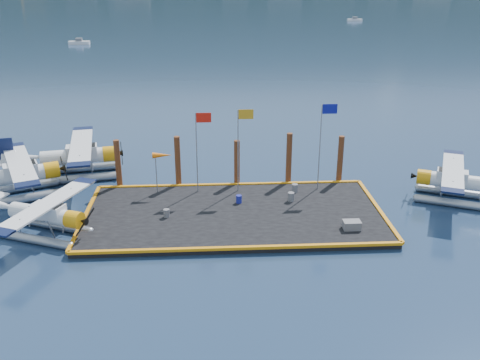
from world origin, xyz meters
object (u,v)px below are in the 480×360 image
at_px(crate, 352,225).
at_px(piling_4, 340,161).
at_px(drum_0, 167,213).
at_px(drum_4, 295,188).
at_px(piling_1, 178,163).
at_px(drum_5, 239,199).
at_px(piling_0, 118,165).
at_px(piling_2, 237,164).
at_px(flagpole_yellow, 241,138).
at_px(seaplane_d, 457,183).
at_px(piling_3, 289,160).
at_px(drum_2, 291,197).
at_px(seaplane_a, 44,217).
at_px(seaplane_c, 77,159).
at_px(flagpole_blue, 323,134).
at_px(seaplane_b, 16,178).
at_px(flagpole_red, 199,140).
at_px(windsock, 162,156).

distance_m(crate, piling_4, 8.50).
distance_m(drum_0, crate, 12.16).
height_order(drum_4, piling_1, piling_1).
bearing_deg(drum_5, drum_0, -157.67).
bearing_deg(piling_4, piling_0, 180.00).
xyz_separation_m(drum_4, piling_2, (-4.18, 2.15, 1.19)).
relative_size(flagpole_yellow, piling_0, 1.55).
bearing_deg(seaplane_d, piling_0, 105.88).
height_order(flagpole_yellow, piling_3, flagpole_yellow).
bearing_deg(drum_5, drum_2, 1.47).
bearing_deg(seaplane_d, seaplane_a, 121.95).
bearing_deg(drum_4, seaplane_c, 163.42).
distance_m(flagpole_yellow, piling_0, 9.67).
bearing_deg(drum_5, drum_4, 21.84).
relative_size(drum_4, piling_1, 0.15).
height_order(piling_2, piling_4, piling_4).
bearing_deg(flagpole_blue, drum_2, -139.64).
bearing_deg(drum_5, seaplane_d, 0.86).
xyz_separation_m(drum_4, piling_3, (-0.18, 2.15, 1.44)).
xyz_separation_m(seaplane_b, drum_2, (19.98, -2.68, -0.85)).
relative_size(seaplane_a, piling_3, 2.02).
bearing_deg(flagpole_yellow, flagpole_blue, -0.00).
bearing_deg(drum_2, flagpole_red, 161.53).
relative_size(seaplane_a, drum_2, 13.32).
distance_m(drum_4, drum_5, 4.58).
relative_size(piling_1, piling_3, 0.98).
xyz_separation_m(drum_5, piling_1, (-4.43, 3.85, 1.42)).
bearing_deg(seaplane_d, drum_0, 120.45).
distance_m(drum_0, piling_2, 7.84).
relative_size(drum_5, flagpole_red, 0.09).
distance_m(flagpole_yellow, piling_2, 3.07).
xyz_separation_m(seaplane_b, flagpole_blue, (22.52, -0.53, 3.11)).
relative_size(drum_2, crate, 0.59).
xyz_separation_m(seaplane_a, flagpole_red, (9.72, 5.86, 3.02)).
height_order(seaplane_a, drum_4, seaplane_a).
bearing_deg(crate, flagpole_red, 145.21).
height_order(seaplane_a, drum_0, seaplane_a).
bearing_deg(piling_3, piling_0, 180.00).
bearing_deg(piling_2, windsock, -163.85).
xyz_separation_m(seaplane_d, crate, (-8.85, -4.71, -0.74)).
bearing_deg(seaplane_c, drum_2, 57.77).
xyz_separation_m(flagpole_red, piling_0, (-6.21, 1.60, -2.40)).
relative_size(drum_4, piling_2, 0.17).
xyz_separation_m(piling_1, piling_2, (4.50, 0.00, -0.20)).
bearing_deg(flagpole_red, windsock, 180.00).
xyz_separation_m(seaplane_d, drum_2, (-12.07, -0.14, -0.69)).
xyz_separation_m(seaplane_a, seaplane_d, (28.24, 3.84, 0.04)).
distance_m(piling_1, piling_3, 8.50).
distance_m(piling_0, piling_1, 4.50).
height_order(seaplane_b, drum_2, seaplane_b).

